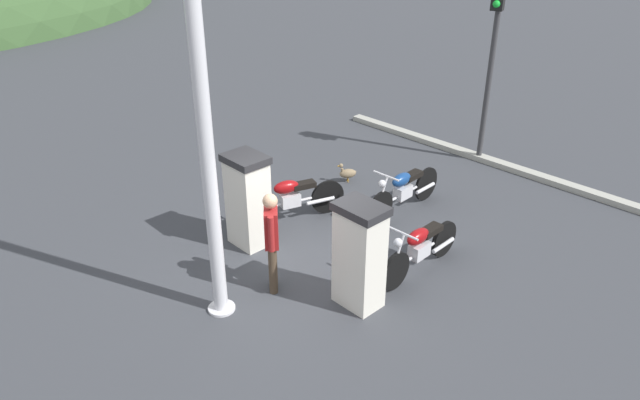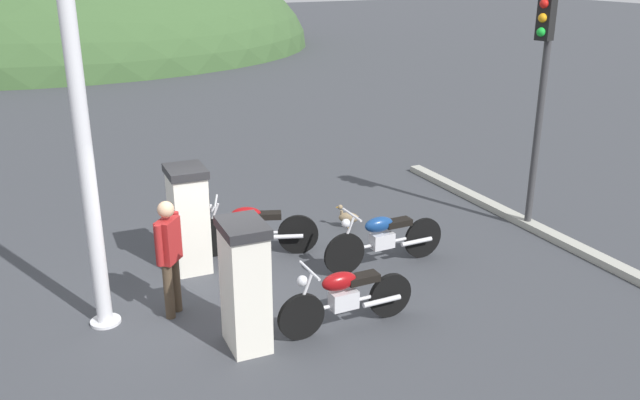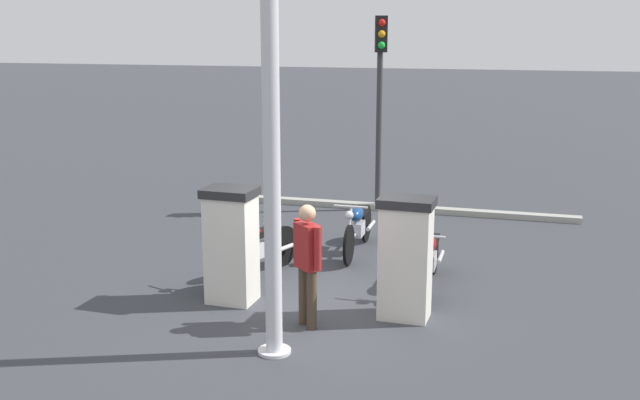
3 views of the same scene
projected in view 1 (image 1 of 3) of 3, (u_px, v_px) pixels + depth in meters
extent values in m
plane|color=#383A3F|center=(305.00, 267.00, 9.76)|extent=(120.00, 120.00, 0.00)
cube|color=silver|center=(359.00, 259.00, 8.58)|extent=(0.50, 0.68, 1.53)
cube|color=#1E478C|center=(372.00, 233.00, 8.57)|extent=(0.05, 0.46, 0.32)
cube|color=#262628|center=(361.00, 209.00, 8.19)|extent=(0.55, 0.75, 0.12)
cylinder|color=black|center=(362.00, 260.00, 8.99)|extent=(0.05, 0.05, 1.00)
cube|color=silver|center=(248.00, 204.00, 10.08)|extent=(0.54, 0.67, 1.53)
cube|color=black|center=(260.00, 181.00, 10.09)|extent=(0.05, 0.45, 0.32)
cube|color=#262628|center=(245.00, 159.00, 9.69)|extent=(0.60, 0.73, 0.12)
cylinder|color=black|center=(256.00, 206.00, 10.50)|extent=(0.05, 0.05, 0.99)
cylinder|color=black|center=(395.00, 271.00, 9.12)|extent=(0.63, 0.08, 0.62)
cylinder|color=black|center=(444.00, 239.00, 9.94)|extent=(0.63, 0.08, 0.62)
cube|color=silver|center=(419.00, 250.00, 9.45)|extent=(0.36, 0.20, 0.24)
cylinder|color=silver|center=(421.00, 252.00, 9.51)|extent=(0.98, 0.06, 0.05)
ellipsoid|color=maroon|center=(418.00, 237.00, 9.28)|extent=(0.48, 0.23, 0.24)
cube|color=black|center=(431.00, 230.00, 9.51)|extent=(0.44, 0.20, 0.10)
cylinder|color=silver|center=(398.00, 253.00, 9.00)|extent=(0.26, 0.04, 0.57)
cylinder|color=silver|center=(403.00, 233.00, 8.90)|extent=(0.04, 0.56, 0.04)
sphere|color=silver|center=(398.00, 243.00, 8.90)|extent=(0.14, 0.14, 0.14)
cylinder|color=silver|center=(443.00, 245.00, 9.73)|extent=(0.55, 0.08, 0.07)
cylinder|color=black|center=(256.00, 212.00, 10.71)|extent=(0.64, 0.29, 0.66)
cylinder|color=black|center=(327.00, 197.00, 11.24)|extent=(0.64, 0.29, 0.66)
cube|color=silver|center=(290.00, 200.00, 10.91)|extent=(0.41, 0.32, 0.24)
cylinder|color=silver|center=(293.00, 202.00, 10.96)|extent=(1.01, 0.43, 0.05)
ellipsoid|color=maroon|center=(286.00, 187.00, 10.76)|extent=(0.53, 0.38, 0.24)
cube|color=black|center=(304.00, 185.00, 10.90)|extent=(0.48, 0.35, 0.10)
cylinder|color=silver|center=(258.00, 197.00, 10.59)|extent=(0.26, 0.13, 0.57)
cylinder|color=silver|center=(261.00, 180.00, 10.47)|extent=(0.24, 0.54, 0.04)
sphere|color=silver|center=(256.00, 187.00, 10.49)|extent=(0.18, 0.18, 0.14)
cylinder|color=silver|center=(321.00, 201.00, 11.06)|extent=(0.54, 0.26, 0.07)
cylinder|color=black|center=(380.00, 209.00, 10.82)|extent=(0.67, 0.06, 0.67)
cylinder|color=black|center=(426.00, 184.00, 11.73)|extent=(0.67, 0.06, 0.67)
cube|color=silver|center=(403.00, 192.00, 11.19)|extent=(0.36, 0.20, 0.24)
cylinder|color=silver|center=(404.00, 193.00, 11.25)|extent=(1.07, 0.06, 0.05)
ellipsoid|color=navy|center=(401.00, 180.00, 11.02)|extent=(0.48, 0.22, 0.24)
cube|color=black|center=(412.00, 175.00, 11.25)|extent=(0.44, 0.20, 0.10)
cylinder|color=silver|center=(382.00, 193.00, 10.71)|extent=(0.26, 0.04, 0.57)
cylinder|color=silver|center=(386.00, 176.00, 10.61)|extent=(0.04, 0.56, 0.04)
sphere|color=silver|center=(382.00, 184.00, 10.60)|extent=(0.14, 0.14, 0.14)
cylinder|color=silver|center=(425.00, 188.00, 11.51)|extent=(0.55, 0.07, 0.07)
cylinder|color=#473828|center=(273.00, 271.00, 8.98)|extent=(0.18, 0.18, 0.79)
cylinder|color=#473828|center=(273.00, 263.00, 9.16)|extent=(0.18, 0.18, 0.79)
cube|color=maroon|center=(271.00, 227.00, 8.75)|extent=(0.39, 0.40, 0.59)
cylinder|color=maroon|center=(271.00, 234.00, 8.52)|extent=(0.13, 0.13, 0.56)
cylinder|color=maroon|center=(271.00, 218.00, 8.95)|extent=(0.13, 0.13, 0.56)
sphere|color=tan|center=(270.00, 201.00, 8.55)|extent=(0.31, 0.31, 0.22)
ellipsoid|color=#847051|center=(348.00, 173.00, 12.48)|extent=(0.39, 0.34, 0.19)
cylinder|color=#847051|center=(342.00, 171.00, 12.43)|extent=(0.08, 0.08, 0.14)
sphere|color=#847051|center=(341.00, 166.00, 12.36)|extent=(0.12, 0.12, 0.09)
cone|color=orange|center=(338.00, 166.00, 12.35)|extent=(0.07, 0.06, 0.04)
cone|color=#847051|center=(355.00, 171.00, 12.50)|extent=(0.09, 0.09, 0.07)
cylinder|color=orange|center=(348.00, 180.00, 12.52)|extent=(0.02, 0.02, 0.10)
cylinder|color=orange|center=(347.00, 179.00, 12.58)|extent=(0.02, 0.02, 0.10)
cylinder|color=#38383A|center=(490.00, 72.00, 12.65)|extent=(0.15, 0.15, 4.02)
sphere|color=green|center=(496.00, 4.00, 11.80)|extent=(0.18, 0.18, 0.15)
cylinder|color=silver|center=(209.00, 172.00, 7.76)|extent=(0.20, 0.20, 4.45)
cylinder|color=silver|center=(222.00, 308.00, 8.78)|extent=(0.40, 0.40, 0.04)
cube|color=#9E9E93|center=(487.00, 160.00, 13.43)|extent=(0.41, 7.87, 0.12)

